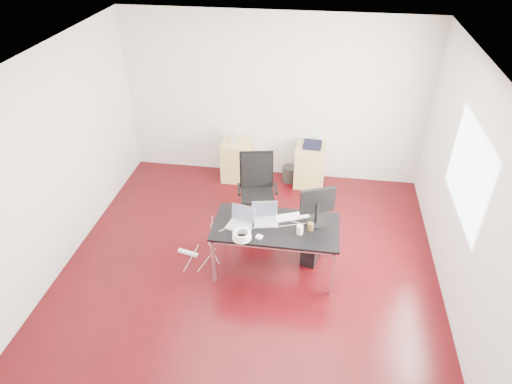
# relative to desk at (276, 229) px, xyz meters

# --- Properties ---
(room_shell) EXTENTS (5.00, 5.00, 5.00)m
(room_shell) POSITION_rel_desk_xyz_m (-0.30, 0.00, 0.73)
(room_shell) COLOR #370609
(room_shell) RESTS_ON ground
(desk) EXTENTS (1.60, 0.80, 0.73)m
(desk) POSITION_rel_desk_xyz_m (0.00, 0.00, 0.00)
(desk) COLOR black
(desk) RESTS_ON ground
(office_chair) EXTENTS (0.56, 0.58, 1.08)m
(office_chair) POSITION_rel_desk_xyz_m (-0.40, 1.06, -0.07)
(office_chair) COLOR black
(office_chair) RESTS_ON ground
(filing_cabinet_left) EXTENTS (0.50, 0.50, 0.70)m
(filing_cabinet_left) POSITION_rel_desk_xyz_m (-0.93, 2.23, -0.33)
(filing_cabinet_left) COLOR tan
(filing_cabinet_left) RESTS_ON ground
(filing_cabinet_right) EXTENTS (0.50, 0.50, 0.70)m
(filing_cabinet_right) POSITION_rel_desk_xyz_m (0.33, 2.23, -0.33)
(filing_cabinet_right) COLOR tan
(filing_cabinet_right) RESTS_ON ground
(pc_tower) EXTENTS (0.31, 0.49, 0.44)m
(pc_tower) POSITION_rel_desk_xyz_m (0.48, 0.30, -0.46)
(pc_tower) COLOR black
(pc_tower) RESTS_ON ground
(wastebasket) EXTENTS (0.28, 0.28, 0.28)m
(wastebasket) POSITION_rel_desk_xyz_m (-0.01, 2.25, -0.54)
(wastebasket) COLOR black
(wastebasket) RESTS_ON ground
(power_strip) EXTENTS (0.31, 0.13, 0.04)m
(power_strip) POSITION_rel_desk_xyz_m (-1.24, 0.11, -0.66)
(power_strip) COLOR white
(power_strip) RESTS_ON ground
(laptop_left) EXTENTS (0.38, 0.33, 0.23)m
(laptop_left) POSITION_rel_desk_xyz_m (-0.44, -0.05, 0.11)
(laptop_left) COLOR silver
(laptop_left) RESTS_ON desk
(laptop_right) EXTENTS (0.37, 0.31, 0.23)m
(laptop_right) POSITION_rel_desk_xyz_m (-0.16, 0.08, 0.11)
(laptop_right) COLOR silver
(laptop_right) RESTS_ON desk
(monitor) EXTENTS (0.43, 0.26, 0.51)m
(monitor) POSITION_rel_desk_xyz_m (0.50, 0.15, 0.34)
(monitor) COLOR black
(monitor) RESTS_ON desk
(keyboard) EXTENTS (0.46, 0.30, 0.02)m
(keyboard) POSITION_rel_desk_xyz_m (0.19, 0.21, 0.06)
(keyboard) COLOR white
(keyboard) RESTS_ON desk
(cup_white) EXTENTS (0.10, 0.10, 0.12)m
(cup_white) POSITION_rel_desk_xyz_m (0.31, -0.11, 0.11)
(cup_white) COLOR white
(cup_white) RESTS_ON desk
(cup_brown) EXTENTS (0.09, 0.09, 0.10)m
(cup_brown) POSITION_rel_desk_xyz_m (0.43, -0.01, 0.10)
(cup_brown) COLOR brown
(cup_brown) RESTS_ON desk
(cable_coil) EXTENTS (0.24, 0.24, 0.11)m
(cable_coil) POSITION_rel_desk_xyz_m (-0.38, -0.32, 0.11)
(cable_coil) COLOR white
(cable_coil) RESTS_ON desk
(power_adapter) EXTENTS (0.09, 0.09, 0.03)m
(power_adapter) POSITION_rel_desk_xyz_m (-0.18, -0.27, 0.07)
(power_adapter) COLOR white
(power_adapter) RESTS_ON desk
(speaker) EXTENTS (0.11, 0.10, 0.18)m
(speaker) POSITION_rel_desk_xyz_m (-0.98, 2.21, 0.11)
(speaker) COLOR #9E9E9E
(speaker) RESTS_ON filing_cabinet_left
(navy_garment) EXTENTS (0.31, 0.25, 0.09)m
(navy_garment) POSITION_rel_desk_xyz_m (0.35, 2.24, 0.07)
(navy_garment) COLOR black
(navy_garment) RESTS_ON filing_cabinet_right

